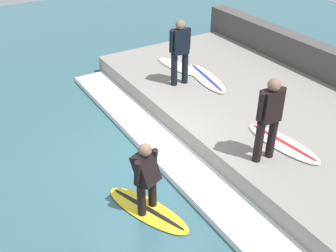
{
  "coord_description": "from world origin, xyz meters",
  "views": [
    {
      "loc": [
        -3.06,
        -5.94,
        5.14
      ],
      "look_at": [
        0.61,
        0.0,
        0.7
      ],
      "focal_mm": 42.0,
      "sensor_mm": 36.0,
      "label": 1
    }
  ],
  "objects_px": {
    "surfer_riding": "(146,175)",
    "surfboard_waiting_far": "(206,78)",
    "surfer_waiting_near": "(269,116)",
    "surfboard_spare": "(178,66)",
    "surfboard_waiting_near": "(283,143)",
    "surfboard_riding": "(148,210)",
    "surfer_waiting_far": "(180,49)"
  },
  "relations": [
    {
      "from": "surfer_waiting_far",
      "to": "surfer_riding",
      "type": "bearing_deg",
      "value": -130.91
    },
    {
      "from": "surfboard_riding",
      "to": "surfer_riding",
      "type": "relative_size",
      "value": 1.33
    },
    {
      "from": "surfboard_waiting_near",
      "to": "surfboard_spare",
      "type": "relative_size",
      "value": 1.08
    },
    {
      "from": "surfboard_riding",
      "to": "surfer_waiting_far",
      "type": "distance_m",
      "value": 4.43
    },
    {
      "from": "surfboard_waiting_near",
      "to": "surfboard_waiting_far",
      "type": "height_order",
      "value": "same"
    },
    {
      "from": "surfboard_riding",
      "to": "surfer_waiting_far",
      "type": "relative_size",
      "value": 1.12
    },
    {
      "from": "surfer_waiting_far",
      "to": "surfboard_waiting_far",
      "type": "bearing_deg",
      "value": -11.54
    },
    {
      "from": "surfboard_riding",
      "to": "surfboard_spare",
      "type": "distance_m",
      "value": 5.26
    },
    {
      "from": "surfer_riding",
      "to": "surfboard_waiting_far",
      "type": "height_order",
      "value": "surfer_riding"
    },
    {
      "from": "surfer_waiting_far",
      "to": "surfboard_waiting_far",
      "type": "distance_m",
      "value": 1.21
    },
    {
      "from": "surfer_riding",
      "to": "surfboard_spare",
      "type": "xyz_separation_m",
      "value": [
        3.28,
        4.07,
        -0.29
      ]
    },
    {
      "from": "surfboard_riding",
      "to": "surfboard_spare",
      "type": "height_order",
      "value": "surfboard_spare"
    },
    {
      "from": "surfer_riding",
      "to": "surfboard_waiting_far",
      "type": "bearing_deg",
      "value": 40.63
    },
    {
      "from": "surfer_riding",
      "to": "surfer_waiting_near",
      "type": "bearing_deg",
      "value": -9.65
    },
    {
      "from": "surfer_waiting_near",
      "to": "surfboard_spare",
      "type": "distance_m",
      "value": 4.66
    },
    {
      "from": "surfer_riding",
      "to": "surfer_waiting_near",
      "type": "height_order",
      "value": "surfer_waiting_near"
    },
    {
      "from": "surfboard_spare",
      "to": "surfboard_waiting_near",
      "type": "bearing_deg",
      "value": -93.51
    },
    {
      "from": "surfer_riding",
      "to": "surfboard_waiting_near",
      "type": "bearing_deg",
      "value": -5.12
    },
    {
      "from": "surfer_riding",
      "to": "surfer_waiting_far",
      "type": "relative_size",
      "value": 0.84
    },
    {
      "from": "surfer_riding",
      "to": "surfboard_waiting_near",
      "type": "xyz_separation_m",
      "value": [
        3.02,
        -0.27,
        -0.29
      ]
    },
    {
      "from": "surfer_riding",
      "to": "surfboard_spare",
      "type": "relative_size",
      "value": 0.85
    },
    {
      "from": "surfer_waiting_near",
      "to": "surfboard_spare",
      "type": "height_order",
      "value": "surfer_waiting_near"
    },
    {
      "from": "surfboard_riding",
      "to": "surfboard_waiting_near",
      "type": "xyz_separation_m",
      "value": [
        3.02,
        -0.27,
        0.53
      ]
    },
    {
      "from": "surfer_waiting_near",
      "to": "surfboard_waiting_far",
      "type": "relative_size",
      "value": 0.85
    },
    {
      "from": "surfer_waiting_near",
      "to": "surfboard_waiting_far",
      "type": "distance_m",
      "value": 3.72
    },
    {
      "from": "surfer_riding",
      "to": "surfer_waiting_far",
      "type": "height_order",
      "value": "surfer_waiting_far"
    },
    {
      "from": "surfboard_riding",
      "to": "surfer_waiting_near",
      "type": "height_order",
      "value": "surfer_waiting_near"
    },
    {
      "from": "surfer_riding",
      "to": "surfboard_waiting_far",
      "type": "xyz_separation_m",
      "value": [
        3.51,
        3.01,
        -0.29
      ]
    },
    {
      "from": "surfer_riding",
      "to": "surfboard_waiting_far",
      "type": "distance_m",
      "value": 4.63
    },
    {
      "from": "surfer_riding",
      "to": "surfboard_waiting_near",
      "type": "relative_size",
      "value": 0.79
    },
    {
      "from": "surfer_riding",
      "to": "surfer_waiting_far",
      "type": "xyz_separation_m",
      "value": [
        2.74,
        3.17,
        0.63
      ]
    },
    {
      "from": "surfboard_riding",
      "to": "surfer_riding",
      "type": "xyz_separation_m",
      "value": [
        -0.0,
        -0.0,
        0.82
      ]
    }
  ]
}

